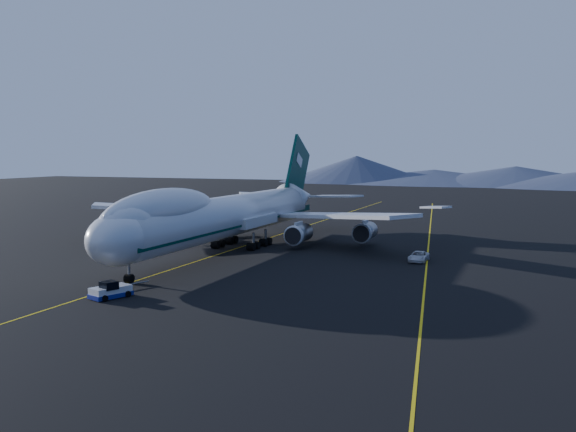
% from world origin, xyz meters
% --- Properties ---
extents(ground, '(500.00, 500.00, 0.00)m').
position_xyz_m(ground, '(0.00, 0.00, 0.00)').
color(ground, black).
rests_on(ground, ground).
extents(taxiway_line_main, '(0.25, 220.00, 0.01)m').
position_xyz_m(taxiway_line_main, '(0.00, 0.00, 0.01)').
color(taxiway_line_main, yellow).
rests_on(taxiway_line_main, ground).
extents(taxiway_line_side, '(28.08, 198.09, 0.01)m').
position_xyz_m(taxiway_line_side, '(30.00, 10.00, 0.01)').
color(taxiway_line_side, yellow).
rests_on(taxiway_line_side, ground).
extents(boeing_747, '(59.62, 72.43, 19.37)m').
position_xyz_m(boeing_747, '(0.00, 0.03, 5.81)').
color(boeing_747, silver).
rests_on(boeing_747, ground).
extents(pushback_tug, '(3.63, 4.91, 1.92)m').
position_xyz_m(pushback_tug, '(2.74, -33.81, 0.60)').
color(pushback_tug, silver).
rests_on(pushback_tug, ground).
extents(service_van, '(2.48, 5.28, 1.46)m').
position_xyz_m(service_van, '(30.00, 1.48, 0.73)').
color(service_van, silver).
rests_on(service_van, ground).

